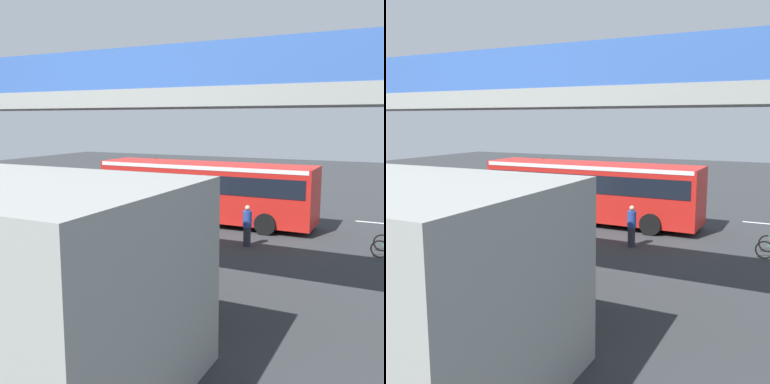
{
  "view_description": "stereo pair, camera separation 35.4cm",
  "coord_description": "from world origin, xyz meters",
  "views": [
    {
      "loc": [
        -9.42,
        21.97,
        5.41
      ],
      "look_at": [
        0.89,
        0.49,
        1.6
      ],
      "focal_mm": 42.64,
      "sensor_mm": 36.0,
      "label": 1
    },
    {
      "loc": [
        -9.74,
        21.82,
        5.41
      ],
      "look_at": [
        0.89,
        0.49,
        1.6
      ],
      "focal_mm": 42.64,
      "sensor_mm": 36.0,
      "label": 2
    }
  ],
  "objects": [
    {
      "name": "lane_dash_rightmost",
      "position": [
        8.0,
        -3.44,
        0.0
      ],
      "size": [
        2.0,
        0.2,
        0.01
      ],
      "primitive_type": "cube",
      "color": "silver",
      "rests_on": "ground"
    },
    {
      "name": "lane_dash_left",
      "position": [
        -4.0,
        -3.44,
        0.0
      ],
      "size": [
        2.0,
        0.2,
        0.01
      ],
      "primitive_type": "cube",
      "color": "silver",
      "rests_on": "ground"
    },
    {
      "name": "traffic_sign",
      "position": [
        6.26,
        -4.79,
        1.89
      ],
      "size": [
        0.08,
        0.6,
        2.8
      ],
      "color": "slate",
      "rests_on": "ground"
    },
    {
      "name": "lane_dash_centre",
      "position": [
        0.0,
        -3.44,
        0.0
      ],
      "size": [
        2.0,
        0.2,
        0.01
      ],
      "primitive_type": "cube",
      "color": "silver",
      "rests_on": "ground"
    },
    {
      "name": "ground",
      "position": [
        0.0,
        0.0,
        0.0
      ],
      "size": [
        80.0,
        80.0,
        0.0
      ],
      "primitive_type": "plane",
      "color": "#2D3033"
    },
    {
      "name": "pedestrian_overpass",
      "position": [
        0.0,
        9.95,
        5.54
      ],
      "size": [
        31.43,
        2.6,
        7.33
      ],
      "color": "gray",
      "rests_on": "ground"
    },
    {
      "name": "lane_dash_leftmost",
      "position": [
        -8.0,
        -3.44,
        0.0
      ],
      "size": [
        2.0,
        0.2,
        0.01
      ],
      "primitive_type": "cube",
      "color": "silver",
      "rests_on": "ground"
    },
    {
      "name": "lane_dash_right",
      "position": [
        4.0,
        -3.44,
        0.0
      ],
      "size": [
        2.0,
        0.2,
        0.01
      ],
      "primitive_type": "cube",
      "color": "silver",
      "rests_on": "ground"
    },
    {
      "name": "pedestrian",
      "position": [
        -3.32,
        3.81,
        0.89
      ],
      "size": [
        0.38,
        0.38,
        1.79
      ],
      "color": "#2D2D38",
      "rests_on": "ground"
    },
    {
      "name": "city_bus",
      "position": [
        0.23,
        0.29,
        1.88
      ],
      "size": [
        11.54,
        2.85,
        3.15
      ],
      "color": "red",
      "rests_on": "ground"
    }
  ]
}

